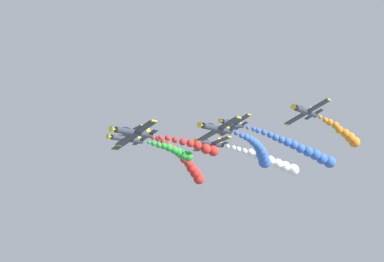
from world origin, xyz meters
name	(u,v)px	position (x,y,z in m)	size (l,w,h in m)	color
airplane_lead	(133,132)	(0.06, 17.45, 116.98)	(8.93, 10.35, 4.09)	#333842
smoke_trail_lead	(200,147)	(-1.81, -0.38, 115.79)	(4.19, 15.73, 3.39)	red
airplane_left_inner	(217,128)	(-10.79, 7.06, 117.98)	(8.98, 10.35, 3.96)	#333842
smoke_trail_left_inner	(261,154)	(-7.66, -15.67, 115.22)	(6.61, 22.42, 6.14)	blue
airplane_right_inner	(127,139)	(12.27, 6.74, 117.75)	(8.96, 10.35, 4.03)	#333842
smoke_trail_right_inner	(178,152)	(11.93, -10.48, 116.29)	(2.70, 15.71, 3.98)	green
airplane_left_outer	(210,143)	(-0.76, -5.66, 117.12)	(9.31, 10.35, 3.26)	#333842
smoke_trail_left_outer	(275,163)	(-5.32, -27.64, 114.00)	(9.15, 21.70, 6.65)	white
airplane_right_outer	(306,111)	(-23.43, -3.77, 121.37)	(8.88, 10.35, 4.22)	#333842
smoke_trail_right_outer	(346,135)	(-24.49, -23.41, 118.96)	(3.32, 17.82, 5.20)	orange
airplane_trailing	(128,132)	(22.89, -4.40, 121.45)	(9.23, 10.35, 3.40)	#333842
smoke_trail_trailing	(189,166)	(24.37, -31.41, 114.60)	(4.30, 27.96, 12.60)	red
airplane_high_slot	(232,124)	(0.33, -16.71, 122.96)	(8.84, 10.35, 4.32)	#333842
smoke_trail_high_slot	(308,152)	(-5.93, -47.31, 118.18)	(12.03, 32.70, 9.52)	blue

